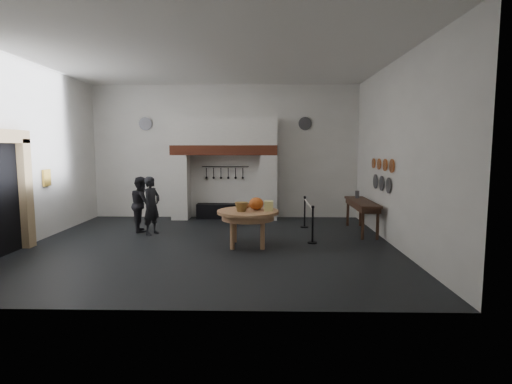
{
  "coord_description": "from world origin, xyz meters",
  "views": [
    {
      "loc": [
        1.34,
        -9.64,
        2.4
      ],
      "look_at": [
        1.14,
        -0.26,
        1.35
      ],
      "focal_mm": 28.0,
      "sensor_mm": 36.0,
      "label": 1
    }
  ],
  "objects_px": {
    "iron_range": "(225,211)",
    "work_table": "(248,212)",
    "visitor_near": "(152,206)",
    "barrier_post_near": "(313,226)",
    "barrier_post_far": "(305,213)",
    "visitor_far": "(142,204)",
    "side_table": "(362,202)"
  },
  "relations": [
    {
      "from": "iron_range",
      "to": "work_table",
      "type": "relative_size",
      "value": 1.26
    },
    {
      "from": "visitor_near",
      "to": "barrier_post_near",
      "type": "xyz_separation_m",
      "value": [
        4.32,
        -0.94,
        -0.35
      ]
    },
    {
      "from": "barrier_post_far",
      "to": "visitor_near",
      "type": "bearing_deg",
      "value": -166.17
    },
    {
      "from": "barrier_post_near",
      "to": "visitor_far",
      "type": "bearing_deg",
      "value": 164.2
    },
    {
      "from": "visitor_far",
      "to": "barrier_post_far",
      "type": "relative_size",
      "value": 1.75
    },
    {
      "from": "barrier_post_far",
      "to": "barrier_post_near",
      "type": "bearing_deg",
      "value": -90.0
    },
    {
      "from": "side_table",
      "to": "barrier_post_far",
      "type": "xyz_separation_m",
      "value": [
        -1.55,
        0.65,
        -0.42
      ]
    },
    {
      "from": "work_table",
      "to": "barrier_post_near",
      "type": "xyz_separation_m",
      "value": [
        1.61,
        0.29,
        -0.39
      ]
    },
    {
      "from": "iron_range",
      "to": "side_table",
      "type": "xyz_separation_m",
      "value": [
        4.1,
        -2.13,
        0.62
      ]
    },
    {
      "from": "barrier_post_near",
      "to": "visitor_near",
      "type": "bearing_deg",
      "value": 167.78
    },
    {
      "from": "barrier_post_near",
      "to": "side_table",
      "type": "bearing_deg",
      "value": 41.17
    },
    {
      "from": "visitor_far",
      "to": "barrier_post_far",
      "type": "distance_m",
      "value": 4.78
    },
    {
      "from": "visitor_near",
      "to": "barrier_post_far",
      "type": "xyz_separation_m",
      "value": [
        4.32,
        1.06,
        -0.35
      ]
    },
    {
      "from": "visitor_far",
      "to": "work_table",
      "type": "bearing_deg",
      "value": -137.95
    },
    {
      "from": "iron_range",
      "to": "work_table",
      "type": "bearing_deg",
      "value": -76.03
    },
    {
      "from": "barrier_post_near",
      "to": "iron_range",
      "type": "bearing_deg",
      "value": 126.23
    },
    {
      "from": "iron_range",
      "to": "work_table",
      "type": "xyz_separation_m",
      "value": [
        0.94,
        -3.78,
        0.59
      ]
    },
    {
      "from": "barrier_post_far",
      "to": "iron_range",
      "type": "bearing_deg",
      "value": 149.83
    },
    {
      "from": "iron_range",
      "to": "visitor_near",
      "type": "bearing_deg",
      "value": -124.79
    },
    {
      "from": "visitor_far",
      "to": "visitor_near",
      "type": "bearing_deg",
      "value": -155.28
    },
    {
      "from": "visitor_near",
      "to": "barrier_post_far",
      "type": "bearing_deg",
      "value": -52.14
    },
    {
      "from": "iron_range",
      "to": "side_table",
      "type": "height_order",
      "value": "side_table"
    },
    {
      "from": "work_table",
      "to": "barrier_post_near",
      "type": "distance_m",
      "value": 1.68
    },
    {
      "from": "iron_range",
      "to": "barrier_post_near",
      "type": "relative_size",
      "value": 2.11
    },
    {
      "from": "work_table",
      "to": "barrier_post_far",
      "type": "bearing_deg",
      "value": 54.9
    },
    {
      "from": "iron_range",
      "to": "barrier_post_near",
      "type": "distance_m",
      "value": 4.32
    },
    {
      "from": "barrier_post_near",
      "to": "barrier_post_far",
      "type": "distance_m",
      "value": 2.0
    },
    {
      "from": "work_table",
      "to": "barrier_post_near",
      "type": "bearing_deg",
      "value": 10.34
    },
    {
      "from": "visitor_near",
      "to": "side_table",
      "type": "relative_size",
      "value": 0.73
    },
    {
      "from": "visitor_near",
      "to": "barrier_post_near",
      "type": "distance_m",
      "value": 4.44
    },
    {
      "from": "iron_range",
      "to": "visitor_near",
      "type": "height_order",
      "value": "visitor_near"
    },
    {
      "from": "visitor_near",
      "to": "side_table",
      "type": "height_order",
      "value": "visitor_near"
    }
  ]
}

